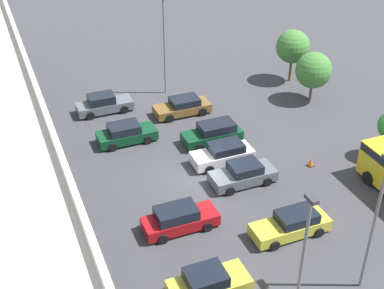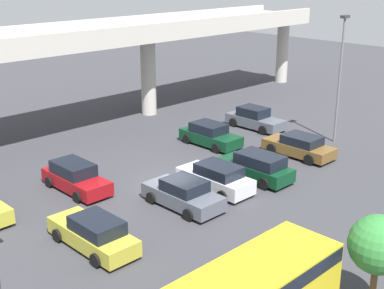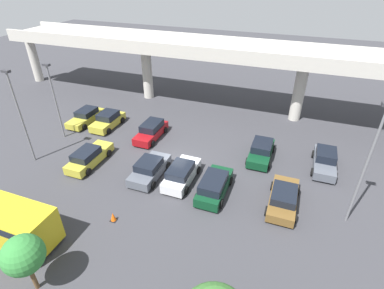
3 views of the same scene
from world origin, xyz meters
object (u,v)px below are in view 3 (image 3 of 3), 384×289
parked_car_1 (108,120)px  lamp_post_near_aisle (19,111)px  parked_car_4 (150,169)px  tree_front_left (23,255)px  parked_car_2 (89,157)px  parked_car_7 (261,151)px  parked_car_8 (283,198)px  traffic_cone (113,217)px  parked_car_5 (181,174)px  parked_car_3 (151,131)px  parked_car_0 (86,117)px  parked_car_6 (214,185)px  lamp_post_mid_lot (368,160)px  lamp_post_by_overpass (54,96)px  shuttle_bus (1,219)px  parked_car_9 (325,160)px

parked_car_1 → lamp_post_near_aisle: size_ratio=0.52×
parked_car_4 → tree_front_left: tree_front_left is taller
parked_car_2 → parked_car_7: (14.09, 6.26, 0.02)m
parked_car_8 → lamp_post_near_aisle: size_ratio=0.57×
parked_car_7 → traffic_cone: size_ratio=6.50×
parked_car_5 → parked_car_7: size_ratio=1.00×
parked_car_3 → traffic_cone: bearing=13.9°
parked_car_1 → parked_car_4: size_ratio=0.95×
parked_car_1 → parked_car_0: bearing=-90.6°
parked_car_0 → parked_car_5: 15.25m
parked_car_6 → tree_front_left: 13.11m
parked_car_3 → parked_car_8: parked_car_3 is taller
lamp_post_mid_lot → lamp_post_by_overpass: 26.62m
parked_car_2 → parked_car_5: size_ratio=1.08×
parked_car_1 → parked_car_3: same height
parked_car_8 → tree_front_left: (-12.02, -11.51, 2.02)m
parked_car_1 → tree_front_left: 19.05m
parked_car_5 → parked_car_6: 2.97m
parked_car_2 → tree_front_left: size_ratio=1.28×
tree_front_left → shuttle_bus: bearing=154.4°
shuttle_bus → traffic_cone: bearing=-146.7°
traffic_cone → lamp_post_by_overpass: bearing=143.8°
parked_car_1 → parked_car_4: (8.32, -6.29, -0.03)m
parked_car_7 → parked_car_8: (2.57, -5.72, -0.04)m
parked_car_1 → parked_car_6: parked_car_6 is taller
parked_car_0 → parked_car_8: (22.05, -6.08, 0.02)m
parked_car_8 → lamp_post_near_aisle: (-21.73, -1.82, 4.18)m
parked_car_3 → lamp_post_mid_lot: (18.00, -5.59, 4.39)m
parked_car_5 → traffic_cone: size_ratio=6.47×
parked_car_5 → parked_car_8: size_ratio=0.95×
parked_car_6 → traffic_cone: (-5.72, -5.19, -0.45)m
parked_car_8 → parked_car_3: bearing=67.8°
traffic_cone → parked_car_2: bearing=138.3°
parked_car_1 → lamp_post_by_overpass: bearing=-40.5°
parked_car_2 → parked_car_4: bearing=-87.0°
parked_car_3 → parked_car_9: (16.49, 0.53, -0.00)m
parked_car_7 → parked_car_8: size_ratio=0.95×
parked_car_8 → shuttle_bus: shuttle_bus is taller
parked_car_0 → parked_car_8: parked_car_8 is taller
parked_car_5 → parked_car_6: bearing=-100.2°
parked_car_2 → lamp_post_by_overpass: (-5.49, 3.08, 3.76)m
parked_car_9 → traffic_cone: 18.10m
parked_car_7 → lamp_post_by_overpass: 20.18m
parked_car_4 → lamp_post_by_overpass: bearing=76.2°
parked_car_0 → traffic_cone: size_ratio=6.77×
shuttle_bus → parked_car_7: bearing=-132.6°
lamp_post_near_aisle → parked_car_7: bearing=21.5°
lamp_post_near_aisle → lamp_post_mid_lot: (26.08, 1.81, 0.27)m
tree_front_left → parked_car_8: bearing=43.8°
parked_car_4 → parked_car_5: size_ratio=1.01×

